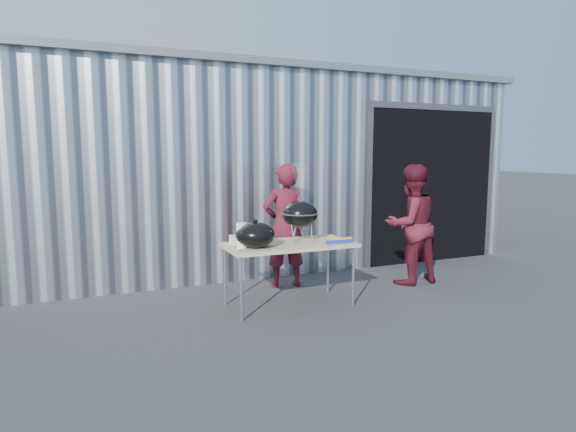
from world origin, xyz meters
name	(u,v)px	position (x,y,z in m)	size (l,w,h in m)	color
ground	(291,317)	(0.00, 0.00, 0.00)	(80.00, 80.00, 0.00)	#2B2B2E
building	(241,167)	(0.92, 4.59, 1.54)	(8.20, 6.20, 3.10)	silver
folding_table	(289,247)	(0.15, 0.41, 0.71)	(1.50, 0.75, 0.75)	tan
kettle_grill	(300,207)	(0.29, 0.42, 1.17)	(0.42, 0.42, 0.93)	black
grill_lid	(255,235)	(-0.30, 0.31, 0.89)	(0.44, 0.44, 0.32)	black
paper_towels	(242,235)	(-0.44, 0.36, 0.89)	(0.12, 0.12, 0.28)	white
white_tub	(239,240)	(-0.40, 0.60, 0.80)	(0.20, 0.15, 0.10)	white
foil_box	(339,241)	(0.68, 0.16, 0.78)	(0.32, 0.05, 0.06)	#1C28BA
person_cook	(285,226)	(0.43, 1.20, 0.83)	(0.61, 0.40, 1.66)	#541422
person_bystander	(411,224)	(2.09, 0.67, 0.83)	(0.80, 0.62, 1.65)	#541422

